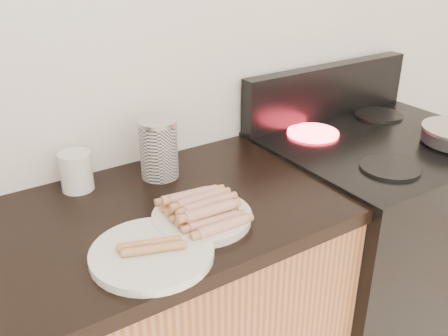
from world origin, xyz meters
TOP-DOWN VIEW (x-y plane):
  - wall_back at (0.00, 2.00)m, footprint 4.00×0.04m
  - stove at (0.78, 1.68)m, footprint 0.76×0.65m
  - stove_panel at (0.78, 1.96)m, footprint 0.76×0.06m
  - burner_near_left at (0.61, 1.51)m, footprint 0.18×0.18m
  - burner_far_left at (0.61, 1.84)m, footprint 0.18×0.18m
  - burner_far_right at (0.95, 1.84)m, footprint 0.18×0.18m
  - main_plate at (-0.01, 1.58)m, footprint 0.30×0.30m
  - side_plate at (-0.18, 1.51)m, footprint 0.36×0.36m
  - hotdog_pile at (-0.01, 1.58)m, footprint 0.13×0.22m
  - plain_sausages at (-0.18, 1.51)m, footprint 0.13×0.08m
  - canister at (0.02, 1.87)m, footprint 0.11×0.11m
  - mug at (-0.21, 1.92)m, footprint 0.11×0.11m

SIDE VIEW (x-z plane):
  - stove at x=0.78m, z-range 0.00..0.91m
  - main_plate at x=-0.01m, z-range 0.90..0.92m
  - side_plate at x=-0.18m, z-range 0.90..0.92m
  - burner_near_left at x=0.61m, z-range 0.91..0.92m
  - burner_far_left at x=0.61m, z-range 0.91..0.92m
  - burner_far_right at x=0.95m, z-range 0.91..0.92m
  - plain_sausages at x=-0.18m, z-range 0.92..0.94m
  - hotdog_pile at x=-0.01m, z-range 0.91..0.96m
  - mug at x=-0.21m, z-range 0.90..1.01m
  - canister at x=0.02m, z-range 0.90..1.08m
  - stove_panel at x=0.78m, z-range 0.91..1.11m
  - wall_back at x=0.00m, z-range 0.00..2.60m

